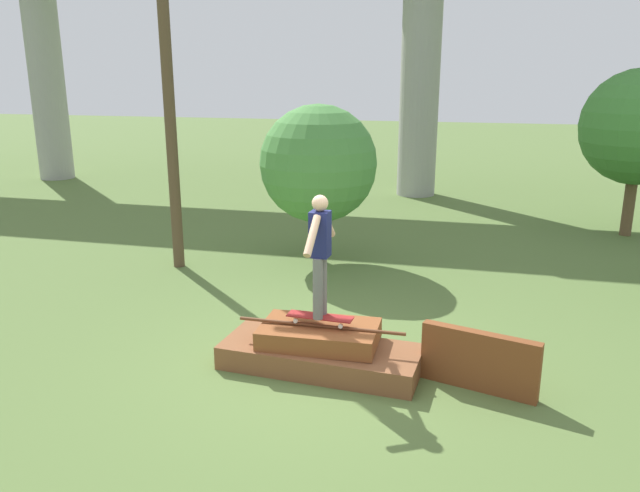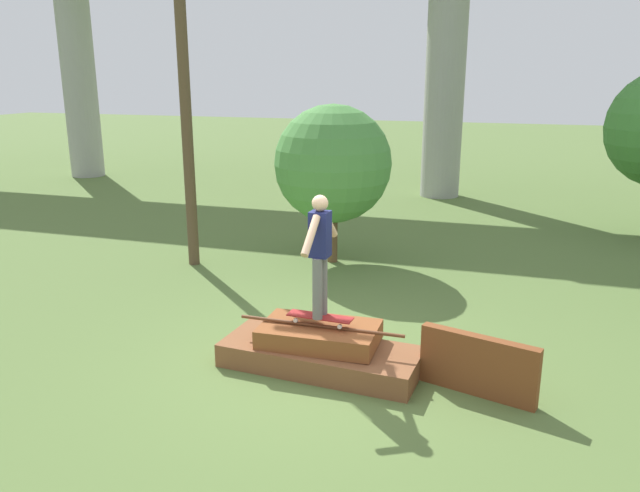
{
  "view_description": "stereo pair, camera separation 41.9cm",
  "coord_description": "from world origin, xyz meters",
  "px_view_note": "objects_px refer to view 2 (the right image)",
  "views": [
    {
      "loc": [
        1.67,
        -6.71,
        3.47
      ],
      "look_at": [
        -0.02,
        0.05,
        1.52
      ],
      "focal_mm": 35.0,
      "sensor_mm": 36.0,
      "label": 1
    },
    {
      "loc": [
        2.08,
        -6.59,
        3.47
      ],
      "look_at": [
        -0.02,
        0.05,
        1.52
      ],
      "focal_mm": 35.0,
      "sensor_mm": 36.0,
      "label": 2
    }
  ],
  "objects_px": {
    "skater": "(320,249)",
    "utility_pole": "(184,84)",
    "skateboard": "(320,317)",
    "tree_mid_back": "(333,164)"
  },
  "relations": [
    {
      "from": "skateboard",
      "to": "skater",
      "type": "xyz_separation_m",
      "value": [
        0.0,
        0.0,
        0.85
      ]
    },
    {
      "from": "utility_pole",
      "to": "skater",
      "type": "bearing_deg",
      "value": -43.3
    },
    {
      "from": "utility_pole",
      "to": "skateboard",
      "type": "bearing_deg",
      "value": -43.3
    },
    {
      "from": "skateboard",
      "to": "utility_pole",
      "type": "bearing_deg",
      "value": 136.7
    },
    {
      "from": "skater",
      "to": "utility_pole",
      "type": "bearing_deg",
      "value": 136.7
    },
    {
      "from": "skateboard",
      "to": "utility_pole",
      "type": "height_order",
      "value": "utility_pole"
    },
    {
      "from": "skater",
      "to": "skateboard",
      "type": "bearing_deg",
      "value": 0.0
    },
    {
      "from": "skater",
      "to": "utility_pole",
      "type": "distance_m",
      "value": 5.16
    },
    {
      "from": "skateboard",
      "to": "utility_pole",
      "type": "relative_size",
      "value": 0.13
    },
    {
      "from": "utility_pole",
      "to": "tree_mid_back",
      "type": "bearing_deg",
      "value": 20.96
    }
  ]
}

